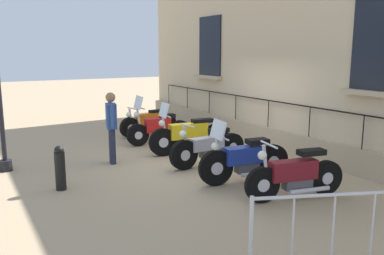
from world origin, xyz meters
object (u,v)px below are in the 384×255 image
at_px(motorcycle_yellow, 189,135).
at_px(motorcycle_silver, 208,148).
at_px(motorcycle_maroon, 295,175).
at_px(motorcycle_blue, 244,160).
at_px(crowd_barrier, 353,231).
at_px(motorcycle_orange, 149,123).
at_px(bollard, 60,168).
at_px(pedestrian_standing, 111,124).
at_px(motorcycle_red, 158,129).

bearing_deg(motorcycle_yellow, motorcycle_silver, 80.97).
distance_m(motorcycle_silver, motorcycle_maroon, 2.59).
bearing_deg(motorcycle_blue, crowd_barrier, 72.55).
height_order(motorcycle_orange, motorcycle_yellow, motorcycle_yellow).
height_order(motorcycle_orange, bollard, motorcycle_orange).
relative_size(crowd_barrier, pedestrian_standing, 1.36).
relative_size(motorcycle_red, bollard, 2.24).
height_order(motorcycle_red, bollard, motorcycle_red).
height_order(motorcycle_orange, motorcycle_blue, motorcycle_blue).
bearing_deg(crowd_barrier, motorcycle_yellow, -102.21).
height_order(motorcycle_red, motorcycle_silver, motorcycle_red).
height_order(bollard, pedestrian_standing, pedestrian_standing).
bearing_deg(motorcycle_orange, motorcycle_yellow, 89.42).
bearing_deg(motorcycle_orange, motorcycle_blue, 87.23).
bearing_deg(motorcycle_blue, motorcycle_red, -89.87).
bearing_deg(motorcycle_orange, bollard, 47.04).
height_order(motorcycle_silver, bollard, motorcycle_silver).
height_order(motorcycle_blue, crowd_barrier, motorcycle_blue).
height_order(motorcycle_maroon, bollard, motorcycle_maroon).
distance_m(motorcycle_orange, motorcycle_maroon, 6.38).
xyz_separation_m(motorcycle_silver, motorcycle_blue, (0.03, 1.38, 0.05)).
distance_m(motorcycle_yellow, motorcycle_maroon, 3.78).
bearing_deg(bollard, motorcycle_blue, 157.26).
height_order(motorcycle_silver, crowd_barrier, crowd_barrier).
bearing_deg(crowd_barrier, pedestrian_standing, -82.94).
relative_size(motorcycle_orange, motorcycle_red, 1.03).
distance_m(crowd_barrier, bollard, 5.26).
relative_size(motorcycle_orange, motorcycle_silver, 0.98).
bearing_deg(bollard, crowd_barrier, 114.95).
height_order(motorcycle_blue, pedestrian_standing, pedestrian_standing).
bearing_deg(motorcycle_yellow, crowd_barrier, 77.79).
xyz_separation_m(motorcycle_blue, motorcycle_maroon, (-0.20, 1.20, -0.03)).
bearing_deg(motorcycle_red, motorcycle_blue, 90.13).
xyz_separation_m(motorcycle_silver, pedestrian_standing, (1.85, -1.27, 0.54)).
relative_size(motorcycle_orange, crowd_barrier, 0.88).
height_order(motorcycle_red, motorcycle_blue, motorcycle_red).
relative_size(motorcycle_yellow, motorcycle_silver, 1.09).
distance_m(motorcycle_maroon, bollard, 4.34).
xyz_separation_m(motorcycle_orange, motorcycle_silver, (0.22, 3.80, 0.02)).
relative_size(motorcycle_red, motorcycle_yellow, 0.87).
height_order(motorcycle_orange, crowd_barrier, crowd_barrier).
distance_m(motorcycle_yellow, bollard, 3.71).
height_order(motorcycle_red, crowd_barrier, motorcycle_red).
relative_size(motorcycle_maroon, bollard, 2.23).
bearing_deg(motorcycle_blue, motorcycle_silver, -91.44).
relative_size(motorcycle_blue, motorcycle_maroon, 1.04).
xyz_separation_m(motorcycle_blue, crowd_barrier, (1.07, 3.39, 0.11)).
distance_m(motorcycle_yellow, motorcycle_silver, 1.21).
xyz_separation_m(motorcycle_orange, crowd_barrier, (1.32, 8.57, 0.17)).
bearing_deg(pedestrian_standing, motorcycle_yellow, 177.74).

